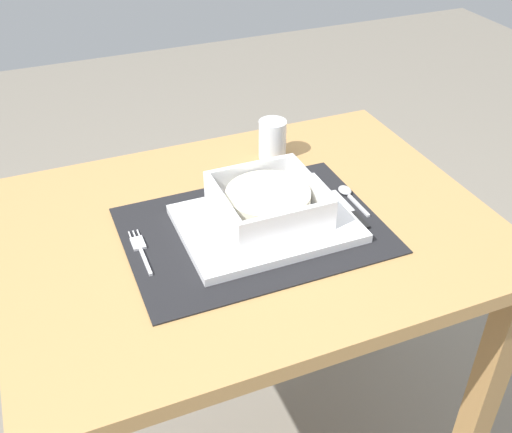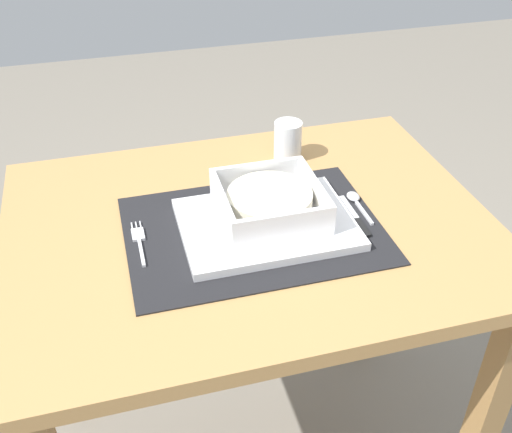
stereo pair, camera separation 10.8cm
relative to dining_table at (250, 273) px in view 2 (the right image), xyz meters
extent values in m
cube|color=#B2844C|center=(0.00, 0.00, 0.11)|extent=(0.89, 0.67, 0.03)
cube|color=olive|center=(0.40, -0.29, -0.27)|extent=(0.05, 0.05, 0.72)
cube|color=olive|center=(-0.40, 0.29, -0.27)|extent=(0.05, 0.05, 0.72)
cube|color=olive|center=(0.40, 0.29, -0.27)|extent=(0.05, 0.05, 0.72)
cube|color=black|center=(0.00, -0.03, 0.13)|extent=(0.46, 0.33, 0.00)
cube|color=white|center=(0.02, -0.03, 0.13)|extent=(0.31, 0.23, 0.02)
cube|color=white|center=(0.03, -0.01, 0.15)|extent=(0.18, 0.18, 0.01)
cube|color=white|center=(-0.05, -0.01, 0.18)|extent=(0.01, 0.18, 0.05)
cube|color=white|center=(0.12, -0.01, 0.18)|extent=(0.01, 0.18, 0.05)
cube|color=white|center=(0.03, -0.10, 0.18)|extent=(0.16, 0.01, 0.05)
cube|color=white|center=(0.03, 0.07, 0.18)|extent=(0.16, 0.01, 0.05)
cylinder|color=beige|center=(0.03, -0.01, 0.17)|extent=(0.15, 0.15, 0.04)
cube|color=silver|center=(-0.20, -0.05, 0.13)|extent=(0.01, 0.07, 0.00)
cube|color=silver|center=(-0.20, 0.01, 0.13)|extent=(0.02, 0.04, 0.00)
cylinder|color=silver|center=(-0.21, 0.04, 0.13)|extent=(0.00, 0.02, 0.00)
cylinder|color=silver|center=(-0.20, 0.04, 0.13)|extent=(0.00, 0.02, 0.00)
cylinder|color=silver|center=(-0.20, 0.04, 0.13)|extent=(0.00, 0.02, 0.00)
cube|color=silver|center=(0.21, -0.04, 0.13)|extent=(0.01, 0.07, 0.00)
ellipsoid|color=silver|center=(0.21, 0.02, 0.13)|extent=(0.02, 0.03, 0.01)
cube|color=black|center=(0.19, -0.08, 0.13)|extent=(0.01, 0.05, 0.01)
cube|color=silver|center=(0.19, -0.01, 0.13)|extent=(0.01, 0.08, 0.00)
cube|color=#59331E|center=(0.16, -0.05, 0.13)|extent=(0.01, 0.06, 0.01)
cube|color=silver|center=(0.16, 0.02, 0.13)|extent=(0.01, 0.09, 0.00)
cylinder|color=white|center=(0.14, 0.21, 0.17)|extent=(0.06, 0.06, 0.08)
cylinder|color=#C64C1E|center=(0.14, 0.21, 0.15)|extent=(0.05, 0.05, 0.04)
camera|label=1|loc=(-0.33, -0.84, 0.78)|focal=42.46mm
camera|label=2|loc=(-0.23, -0.87, 0.78)|focal=42.46mm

